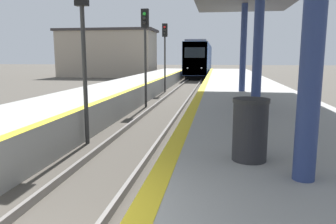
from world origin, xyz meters
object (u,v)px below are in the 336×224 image
signal_near (83,27)px  signal_mid (145,40)px  signal_far (165,45)px  trash_bin (250,129)px  train (200,59)px

signal_near → signal_mid: (0.19, 7.12, 0.00)m
signal_near → signal_far: same height
signal_near → signal_mid: bearing=88.5°
signal_far → trash_bin: 18.81m
signal_mid → signal_far: same height
signal_near → trash_bin: (4.20, -4.00, -1.87)m
signal_near → signal_mid: size_ratio=1.00×
signal_far → trash_bin: size_ratio=5.17×
signal_far → trash_bin: signal_far is taller
signal_far → train: bearing=86.5°
signal_mid → trash_bin: bearing=-70.1°
train → signal_mid: (-1.17, -28.85, 1.13)m
train → trash_bin: bearing=-85.9°
trash_bin → signal_near: bearing=136.4°
signal_mid → signal_far: size_ratio=1.00×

